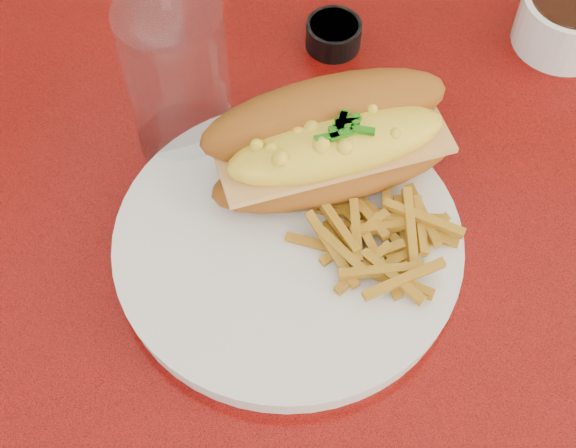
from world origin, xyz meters
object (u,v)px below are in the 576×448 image
(booth_bench_far, at_px, (549,14))
(fork, at_px, (370,205))
(mac_hoagie, at_px, (332,141))
(water_tumbler, at_px, (178,81))
(diner_table, at_px, (519,314))
(gravy_ramekin, at_px, (568,19))
(dinner_plate, at_px, (288,244))
(sauce_cup_left, at_px, (334,34))

(booth_bench_far, bearing_deg, fork, -100.36)
(mac_hoagie, bearing_deg, water_tumbler, 140.96)
(diner_table, relative_size, gravy_ramekin, 12.68)
(booth_bench_far, height_order, dinner_plate, booth_bench_far)
(mac_hoagie, distance_m, sauce_cup_left, 0.17)
(booth_bench_far, relative_size, fork, 9.01)
(booth_bench_far, relative_size, dinner_plate, 4.10)
(water_tumbler, bearing_deg, mac_hoagie, -3.81)
(fork, distance_m, gravy_ramekin, 0.28)
(fork, relative_size, gravy_ramekin, 1.37)
(fork, xyz_separation_m, water_tumbler, (-0.17, 0.03, 0.05))
(gravy_ramekin, xyz_separation_m, water_tumbler, (-0.29, -0.22, 0.04))
(dinner_plate, distance_m, water_tumbler, 0.16)
(dinner_plate, bearing_deg, fork, 43.91)
(diner_table, bearing_deg, gravy_ramekin, 99.58)
(gravy_ramekin, relative_size, water_tumbler, 0.67)
(dinner_plate, distance_m, sauce_cup_left, 0.23)
(booth_bench_far, distance_m, water_tumbler, 1.05)
(sauce_cup_left, bearing_deg, water_tumbler, -120.96)
(booth_bench_far, xyz_separation_m, gravy_ramekin, (-0.04, -0.60, 0.51))
(booth_bench_far, xyz_separation_m, fork, (-0.16, -0.85, 0.50))
(fork, bearing_deg, gravy_ramekin, -42.88)
(dinner_plate, xyz_separation_m, sauce_cup_left, (-0.03, 0.23, 0.00))
(water_tumbler, bearing_deg, diner_table, 2.15)
(water_tumbler, bearing_deg, sauce_cup_left, 59.04)
(booth_bench_far, xyz_separation_m, mac_hoagie, (-0.20, -0.83, 0.54))
(mac_hoagie, xyz_separation_m, gravy_ramekin, (0.16, 0.23, -0.03))
(dinner_plate, distance_m, fork, 0.07)
(booth_bench_far, distance_m, mac_hoagie, 1.01)
(diner_table, distance_m, gravy_ramekin, 0.28)
(diner_table, relative_size, water_tumbler, 8.51)
(gravy_ramekin, xyz_separation_m, sauce_cup_left, (-0.20, -0.07, -0.01))
(booth_bench_far, distance_m, gravy_ramekin, 0.79)
(fork, bearing_deg, water_tumbler, 62.42)
(diner_table, xyz_separation_m, booth_bench_far, (0.00, 0.81, -0.32))
(diner_table, distance_m, mac_hoagie, 0.29)
(mac_hoagie, bearing_deg, dinner_plate, -134.55)
(mac_hoagie, distance_m, fork, 0.06)
(dinner_plate, bearing_deg, mac_hoagie, 80.68)
(diner_table, height_order, dinner_plate, dinner_plate)
(booth_bench_far, bearing_deg, gravy_ramekin, -93.32)
(mac_hoagie, bearing_deg, booth_bench_far, 41.49)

